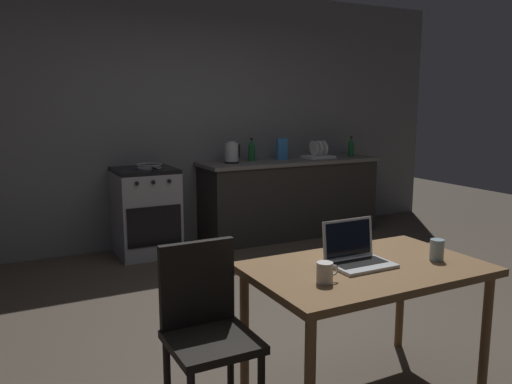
{
  "coord_description": "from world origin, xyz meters",
  "views": [
    {
      "loc": [
        -1.86,
        -2.88,
        1.56
      ],
      "look_at": [
        -0.0,
        0.69,
        0.86
      ],
      "focal_mm": 36.25,
      "sensor_mm": 36.0,
      "label": 1
    }
  ],
  "objects": [
    {
      "name": "dish_rack",
      "position": [
        1.65,
        2.25,
        0.94
      ],
      "size": [
        0.34,
        0.26,
        0.21
      ],
      "color": "silver",
      "rests_on": "kitchen_counter"
    },
    {
      "name": "cereal_box",
      "position": [
        1.15,
        2.27,
        1.02
      ],
      "size": [
        0.13,
        0.05,
        0.25
      ],
      "color": "#3372B2",
      "rests_on": "kitchen_counter"
    },
    {
      "name": "electric_kettle",
      "position": [
        0.5,
        2.25,
        1.01
      ],
      "size": [
        0.18,
        0.16,
        0.24
      ],
      "color": "black",
      "rests_on": "kitchen_counter"
    },
    {
      "name": "kitchen_counter",
      "position": [
        1.25,
        2.25,
        0.45
      ],
      "size": [
        2.16,
        0.64,
        0.9
      ],
      "color": "#282623",
      "rests_on": "ground_plane"
    },
    {
      "name": "frying_pan",
      "position": [
        -0.43,
        2.22,
        0.92
      ],
      "size": [
        0.27,
        0.44,
        0.05
      ],
      "color": "gray",
      "rests_on": "stove_oven"
    },
    {
      "name": "chair",
      "position": [
        -1.0,
        -0.71,
        0.52
      ],
      "size": [
        0.4,
        0.4,
        0.9
      ],
      "rotation": [
        0.0,
        0.0,
        -0.37
      ],
      "color": "black",
      "rests_on": "ground_plane"
    },
    {
      "name": "back_wall",
      "position": [
        0.3,
        2.6,
        1.39
      ],
      "size": [
        6.4,
        0.1,
        2.77
      ],
      "primitive_type": "cube",
      "color": "slate",
      "rests_on": "ground_plane"
    },
    {
      "name": "laptop",
      "position": [
        -0.18,
        -0.81,
        0.76
      ],
      "size": [
        0.32,
        0.25,
        0.23
      ],
      "rotation": [
        0.0,
        0.0,
        0.11
      ],
      "color": "silver",
      "rests_on": "dining_table"
    },
    {
      "name": "stove_oven",
      "position": [
        -0.47,
        2.25,
        0.45
      ],
      "size": [
        0.6,
        0.62,
        0.9
      ],
      "color": "gray",
      "rests_on": "ground_plane"
    },
    {
      "name": "dining_table",
      "position": [
        -0.15,
        -0.85,
        0.64
      ],
      "size": [
        1.23,
        0.76,
        0.72
      ],
      "color": "brown",
      "rests_on": "ground_plane"
    },
    {
      "name": "drinking_glass",
      "position": [
        0.25,
        -0.95,
        0.77
      ],
      "size": [
        0.07,
        0.07,
        0.12
      ],
      "color": "#99B7C6",
      "rests_on": "dining_table"
    },
    {
      "name": "bottle",
      "position": [
        2.09,
        2.2,
        1.01
      ],
      "size": [
        0.07,
        0.07,
        0.25
      ],
      "color": "#19592D",
      "rests_on": "kitchen_counter"
    },
    {
      "name": "bottle_b",
      "position": [
        0.79,
        2.33,
        1.02
      ],
      "size": [
        0.08,
        0.08,
        0.26
      ],
      "color": "#19592D",
      "rests_on": "kitchen_counter"
    },
    {
      "name": "ground_plane",
      "position": [
        0.0,
        0.0,
        0.0
      ],
      "size": [
        12.0,
        12.0,
        0.0
      ],
      "primitive_type": "plane",
      "color": "#473D33"
    },
    {
      "name": "coffee_mug",
      "position": [
        -0.49,
        -0.97,
        0.77
      ],
      "size": [
        0.12,
        0.08,
        0.1
      ],
      "color": "silver",
      "rests_on": "dining_table"
    }
  ]
}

